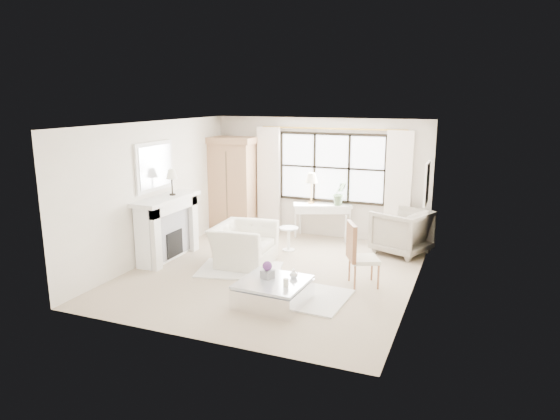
# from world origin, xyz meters

# --- Properties ---
(floor) EXTENTS (5.50, 5.50, 0.00)m
(floor) POSITION_xyz_m (0.00, 0.00, 0.00)
(floor) COLOR tan
(floor) RESTS_ON ground
(ceiling) EXTENTS (5.50, 5.50, 0.00)m
(ceiling) POSITION_xyz_m (0.00, 0.00, 2.70)
(ceiling) COLOR white
(ceiling) RESTS_ON ground
(wall_back) EXTENTS (5.00, 0.00, 5.00)m
(wall_back) POSITION_xyz_m (0.00, 2.75, 1.35)
(wall_back) COLOR beige
(wall_back) RESTS_ON ground
(wall_front) EXTENTS (5.00, 0.00, 5.00)m
(wall_front) POSITION_xyz_m (0.00, -2.75, 1.35)
(wall_front) COLOR beige
(wall_front) RESTS_ON ground
(wall_left) EXTENTS (0.00, 5.50, 5.50)m
(wall_left) POSITION_xyz_m (-2.50, 0.00, 1.35)
(wall_left) COLOR silver
(wall_left) RESTS_ON ground
(wall_right) EXTENTS (0.00, 5.50, 5.50)m
(wall_right) POSITION_xyz_m (2.50, 0.00, 1.35)
(wall_right) COLOR white
(wall_right) RESTS_ON ground
(window_pane) EXTENTS (2.40, 0.02, 1.50)m
(window_pane) POSITION_xyz_m (0.30, 2.73, 1.60)
(window_pane) COLOR white
(window_pane) RESTS_ON wall_back
(window_frame) EXTENTS (2.50, 0.04, 1.50)m
(window_frame) POSITION_xyz_m (0.30, 2.72, 1.60)
(window_frame) COLOR black
(window_frame) RESTS_ON wall_back
(curtain_rod) EXTENTS (3.30, 0.04, 0.04)m
(curtain_rod) POSITION_xyz_m (0.30, 2.67, 2.47)
(curtain_rod) COLOR #B58C3F
(curtain_rod) RESTS_ON wall_back
(curtain_left) EXTENTS (0.55, 0.10, 2.47)m
(curtain_left) POSITION_xyz_m (-1.20, 2.65, 1.24)
(curtain_left) COLOR white
(curtain_left) RESTS_ON ground
(curtain_right) EXTENTS (0.55, 0.10, 2.47)m
(curtain_right) POSITION_xyz_m (1.80, 2.65, 1.24)
(curtain_right) COLOR white
(curtain_right) RESTS_ON ground
(fireplace) EXTENTS (0.58, 1.66, 1.26)m
(fireplace) POSITION_xyz_m (-2.27, 0.00, 0.65)
(fireplace) COLOR white
(fireplace) RESTS_ON ground
(mirror_frame) EXTENTS (0.05, 1.15, 0.95)m
(mirror_frame) POSITION_xyz_m (-2.47, 0.00, 1.84)
(mirror_frame) COLOR white
(mirror_frame) RESTS_ON wall_left
(mirror_glass) EXTENTS (0.02, 1.00, 0.80)m
(mirror_glass) POSITION_xyz_m (-2.44, 0.00, 1.84)
(mirror_glass) COLOR #B4B7BF
(mirror_glass) RESTS_ON wall_left
(art_frame) EXTENTS (0.04, 0.62, 0.82)m
(art_frame) POSITION_xyz_m (2.47, 1.70, 1.55)
(art_frame) COLOR white
(art_frame) RESTS_ON wall_right
(art_canvas) EXTENTS (0.01, 0.52, 0.72)m
(art_canvas) POSITION_xyz_m (2.45, 1.70, 1.55)
(art_canvas) COLOR beige
(art_canvas) RESTS_ON wall_right
(mantel_lamp) EXTENTS (0.22, 0.22, 0.51)m
(mantel_lamp) POSITION_xyz_m (-2.20, 0.16, 1.65)
(mantel_lamp) COLOR black
(mantel_lamp) RESTS_ON fireplace
(armoire) EXTENTS (1.14, 0.73, 2.24)m
(armoire) POSITION_xyz_m (-2.01, 2.37, 1.14)
(armoire) COLOR #AB7F5A
(armoire) RESTS_ON floor
(console_table) EXTENTS (1.37, 0.89, 0.80)m
(console_table) POSITION_xyz_m (0.17, 2.52, 0.40)
(console_table) COLOR white
(console_table) RESTS_ON floor
(console_lamp) EXTENTS (0.28, 0.28, 0.69)m
(console_lamp) POSITION_xyz_m (-0.10, 2.51, 1.36)
(console_lamp) COLOR #B6863F
(console_lamp) RESTS_ON console_table
(orchid_plant) EXTENTS (0.38, 0.36, 0.54)m
(orchid_plant) POSITION_xyz_m (0.55, 2.54, 1.07)
(orchid_plant) COLOR #55724C
(orchid_plant) RESTS_ON console_table
(side_table) EXTENTS (0.40, 0.40, 0.51)m
(side_table) POSITION_xyz_m (-0.20, 1.36, 0.33)
(side_table) COLOR white
(side_table) RESTS_ON floor
(rug_left) EXTENTS (1.70, 1.37, 0.03)m
(rug_left) POSITION_xyz_m (-0.62, -0.10, 0.01)
(rug_left) COLOR white
(rug_left) RESTS_ON floor
(rug_right) EXTENTS (1.63, 1.26, 0.03)m
(rug_right) POSITION_xyz_m (0.82, -0.86, 0.01)
(rug_right) COLOR white
(rug_right) RESTS_ON floor
(club_armchair) EXTENTS (1.11, 1.25, 0.77)m
(club_armchair) POSITION_xyz_m (-0.71, 0.26, 0.39)
(club_armchair) COLOR white
(club_armchair) RESTS_ON floor
(wingback_chair) EXTENTS (1.31, 1.30, 0.92)m
(wingback_chair) POSITION_xyz_m (2.00, 2.07, 0.46)
(wingback_chair) COLOR #9D9485
(wingback_chair) RESTS_ON floor
(french_chair) EXTENTS (0.65, 0.65, 1.08)m
(french_chair) POSITION_xyz_m (1.66, 0.01, 0.31)
(french_chair) COLOR #9B6541
(french_chair) RESTS_ON floor
(coffee_table) EXTENTS (1.05, 1.05, 0.38)m
(coffee_table) POSITION_xyz_m (0.55, -1.28, 0.18)
(coffee_table) COLOR white
(coffee_table) RESTS_ON floor
(planter_box) EXTENTS (0.21, 0.21, 0.13)m
(planter_box) POSITION_xyz_m (0.43, -1.21, 0.44)
(planter_box) COLOR gray
(planter_box) RESTS_ON coffee_table
(planter_flowers) EXTENTS (0.15, 0.15, 0.15)m
(planter_flowers) POSITION_xyz_m (0.43, -1.21, 0.58)
(planter_flowers) COLOR #5A2C6E
(planter_flowers) RESTS_ON planter_box
(pillar_candle) EXTENTS (0.08, 0.08, 0.12)m
(pillar_candle) POSITION_xyz_m (0.82, -1.42, 0.44)
(pillar_candle) COLOR silver
(pillar_candle) RESTS_ON coffee_table
(coffee_vase) EXTENTS (0.15, 0.15, 0.14)m
(coffee_vase) POSITION_xyz_m (0.81, -1.05, 0.45)
(coffee_vase) COLOR silver
(coffee_vase) RESTS_ON coffee_table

